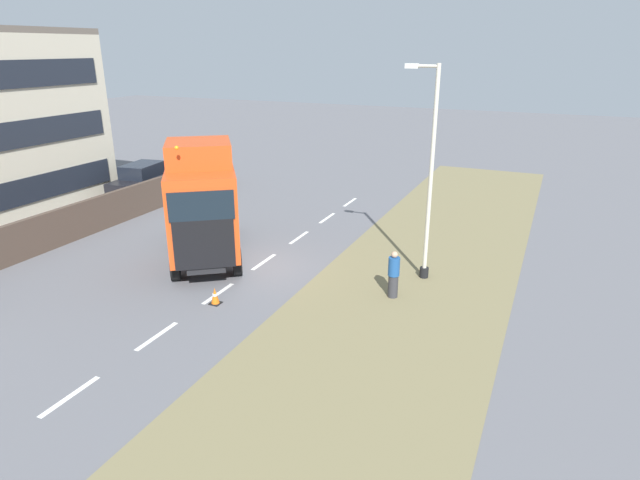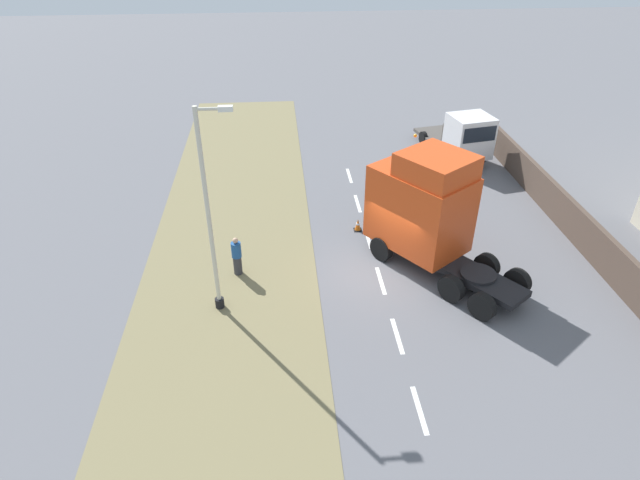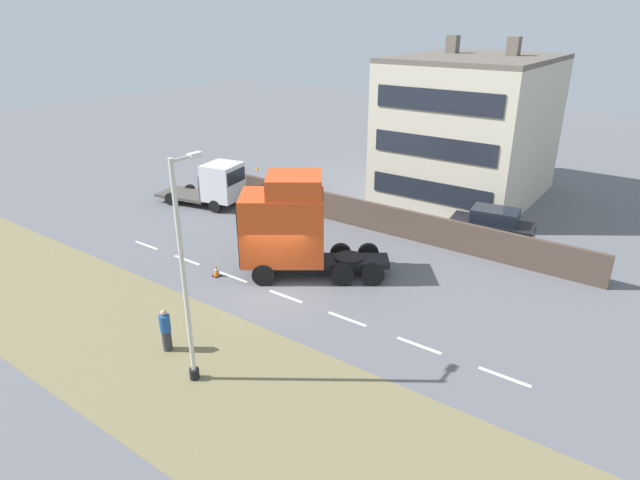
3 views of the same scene
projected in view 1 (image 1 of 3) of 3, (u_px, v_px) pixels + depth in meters
The scene contains 9 objects.
ground_plane at pixel (255, 268), 20.84m from camera, with size 120.00×120.00×0.00m, color slate.
grass_verge at pixel (404, 295), 18.53m from camera, with size 7.00×44.00×0.01m.
lane_markings at pixel (264, 262), 21.44m from camera, with size 0.16×21.00×0.00m.
boundary_wall at pixel (81, 220), 24.02m from camera, with size 0.25×24.00×1.61m.
lorry_cab at pixel (203, 206), 20.24m from camera, with size 5.85×6.74×5.00m.
parked_car at pixel (143, 183), 29.76m from camera, with size 2.35×4.44×2.06m.
lamp_post at pixel (428, 185), 18.82m from camera, with size 1.29×0.33×7.63m.
pedestrian at pixel (394, 275), 18.16m from camera, with size 0.39×0.39×1.68m.
traffic_cone_lead at pixel (215, 296), 17.86m from camera, with size 0.36×0.36×0.58m.
Camera 1 is at (-10.18, 16.50, 8.13)m, focal length 30.00 mm.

